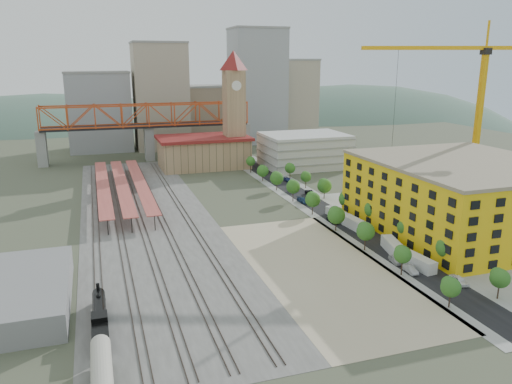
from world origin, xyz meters
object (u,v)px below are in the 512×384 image
object	(u,v)px
construction_building	(463,196)
car_0	(395,260)
site_trailer_b	(393,247)
site_trailer_c	(355,224)
clock_tower	(234,98)
tower_crane	(470,91)
locomotive	(100,317)
site_trailer_a	(416,261)
coach	(102,383)
site_trailer_d	(337,214)

from	to	relation	value
construction_building	car_0	world-z (taller)	construction_building
site_trailer_b	site_trailer_c	size ratio (longest dim) A/B	1.00
construction_building	site_trailer_c	distance (m)	28.82
clock_tower	tower_crane	bearing A→B (deg)	-51.13
locomotive	car_0	xyz separation A→B (m)	(63.00, 8.33, -1.09)
clock_tower	site_trailer_b	xyz separation A→B (m)	(8.00, -108.49, -27.30)
site_trailer_a	site_trailer_c	xyz separation A→B (m)	(0.00, 26.82, 0.03)
construction_building	coach	world-z (taller)	construction_building
construction_building	site_trailer_a	bearing A→B (deg)	-146.35
coach	site_trailer_c	distance (m)	83.96
clock_tower	site_trailer_b	distance (m)	112.16
car_0	site_trailer_d	bearing A→B (deg)	92.44
coach	site_trailer_d	distance (m)	91.04
locomotive	tower_crane	distance (m)	130.38
construction_building	coach	xyz separation A→B (m)	(-92.00, -42.37, -6.65)
site_trailer_a	tower_crane	bearing A→B (deg)	36.12
coach	site_trailer_c	xyz separation A→B (m)	(66.00, 51.88, -1.36)
locomotive	site_trailer_d	size ratio (longest dim) A/B	2.26
site_trailer_b	site_trailer_a	bearing A→B (deg)	-76.73
site_trailer_c	site_trailer_d	size ratio (longest dim) A/B	1.17
car_0	clock_tower	bearing A→B (deg)	99.94
site_trailer_c	construction_building	bearing A→B (deg)	-24.51
site_trailer_b	car_0	bearing A→B (deg)	-105.24
construction_building	coach	distance (m)	101.50
site_trailer_d	site_trailer_b	bearing A→B (deg)	-94.25
site_trailer_b	coach	bearing A→B (deg)	-139.57
coach	site_trailer_c	bearing A→B (deg)	38.17
site_trailer_a	site_trailer_c	distance (m)	26.82
coach	clock_tower	bearing A→B (deg)	67.83
construction_building	site_trailer_b	bearing A→B (deg)	-161.90
tower_crane	site_trailer_d	xyz separation A→B (m)	(-49.50, -8.34, -33.13)
site_trailer_a	site_trailer_b	bearing A→B (deg)	83.24
tower_crane	site_trailer_c	world-z (taller)	tower_crane
site_trailer_c	car_0	xyz separation A→B (m)	(-3.00, -23.53, -0.65)
tower_crane	site_trailer_a	world-z (taller)	tower_crane
coach	car_0	xyz separation A→B (m)	(63.00, 28.35, -2.00)
locomotive	coach	distance (m)	20.04
coach	site_trailer_c	world-z (taller)	coach
car_0	site_trailer_a	bearing A→B (deg)	-40.17
site_trailer_a	site_trailer_b	distance (m)	8.81
clock_tower	site_trailer_d	xyz separation A→B (m)	(8.00, -79.67, -27.50)
site_trailer_d	site_trailer_c	bearing A→B (deg)	-94.25
coach	site_trailer_b	distance (m)	74.20
clock_tower	tower_crane	world-z (taller)	tower_crane
clock_tower	site_trailer_a	xyz separation A→B (m)	(8.00, -117.30, -27.33)
site_trailer_c	site_trailer_d	xyz separation A→B (m)	(0.00, 10.81, -0.20)
coach	site_trailer_a	bearing A→B (deg)	20.79
construction_building	locomotive	size ratio (longest dim) A/B	2.55
site_trailer_b	car_0	size ratio (longest dim) A/B	2.31
tower_crane	site_trailer_d	bearing A→B (deg)	-170.44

